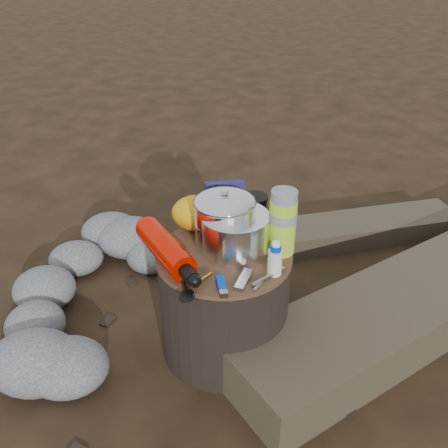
# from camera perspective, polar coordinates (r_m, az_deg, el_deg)

# --- Properties ---
(ground) EXTENTS (60.00, 60.00, 0.00)m
(ground) POSITION_cam_1_polar(r_m,az_deg,el_deg) (1.75, 0.00, -13.65)
(ground) COLOR black
(ground) RESTS_ON ground
(stump) EXTENTS (0.41, 0.41, 0.38)m
(stump) POSITION_cam_1_polar(r_m,az_deg,el_deg) (1.62, 0.00, -8.91)
(stump) COLOR black
(stump) RESTS_ON ground
(rock_ring) EXTENTS (0.42, 0.91, 0.18)m
(rock_ring) POSITION_cam_1_polar(r_m,az_deg,el_deg) (1.93, -14.59, -6.38)
(rock_ring) COLOR #5E5E63
(rock_ring) RESTS_ON ground
(log_small) EXTENTS (1.14, 0.58, 0.09)m
(log_small) POSITION_cam_1_polar(r_m,az_deg,el_deg) (2.30, 12.63, -0.88)
(log_small) COLOR #423829
(log_small) RESTS_ON ground
(foil_windscreen) EXTENTS (0.20, 0.20, 0.12)m
(foil_windscreen) POSITION_cam_1_polar(r_m,az_deg,el_deg) (1.49, 1.27, -1.08)
(foil_windscreen) COLOR white
(foil_windscreen) RESTS_ON stump
(camping_pot) EXTENTS (0.18, 0.18, 0.18)m
(camping_pot) POSITION_cam_1_polar(r_m,az_deg,el_deg) (1.50, 0.09, 0.43)
(camping_pot) COLOR silver
(camping_pot) RESTS_ON stump
(fuel_bottle) EXTENTS (0.26, 0.31, 0.08)m
(fuel_bottle) POSITION_cam_1_polar(r_m,az_deg,el_deg) (1.47, -6.66, -2.75)
(fuel_bottle) COLOR red
(fuel_bottle) RESTS_ON stump
(thermos) EXTENTS (0.08, 0.08, 0.20)m
(thermos) POSITION_cam_1_polar(r_m,az_deg,el_deg) (1.48, 6.67, 0.17)
(thermos) COLOR #A9D928
(thermos) RESTS_ON stump
(travel_mug) EXTENTS (0.08, 0.08, 0.12)m
(travel_mug) POSITION_cam_1_polar(r_m,az_deg,el_deg) (1.60, 3.45, 1.23)
(travel_mug) COLOR black
(travel_mug) RESTS_ON stump
(stuff_sack) EXTENTS (0.16, 0.13, 0.11)m
(stuff_sack) POSITION_cam_1_polar(r_m,az_deg,el_deg) (1.61, -3.08, 1.24)
(stuff_sack) COLOR orange
(stuff_sack) RESTS_ON stump
(food_pouch) EXTENTS (0.13, 0.06, 0.16)m
(food_pouch) POSITION_cam_1_polar(r_m,az_deg,el_deg) (1.60, 0.17, 2.10)
(food_pouch) COLOR #1B1557
(food_pouch) RESTS_ON stump
(lighter) EXTENTS (0.04, 0.09, 0.02)m
(lighter) POSITION_cam_1_polar(r_m,az_deg,el_deg) (1.38, -0.29, -6.82)
(lighter) COLOR #003AC0
(lighter) RESTS_ON stump
(multitool) EXTENTS (0.05, 0.10, 0.01)m
(multitool) POSITION_cam_1_polar(r_m,az_deg,el_deg) (1.39, 2.26, -6.35)
(multitool) COLOR #A5A5A9
(multitool) RESTS_ON stump
(pot_grabber) EXTENTS (0.10, 0.12, 0.01)m
(pot_grabber) POSITION_cam_1_polar(r_m,az_deg,el_deg) (1.41, 4.67, -6.13)
(pot_grabber) COLOR #A5A5A9
(pot_grabber) RESTS_ON stump
(spork) EXTENTS (0.09, 0.17, 0.01)m
(spork) POSITION_cam_1_polar(r_m,az_deg,el_deg) (1.40, -4.71, -6.13)
(spork) COLOR black
(spork) RESTS_ON stump
(squeeze_bottle) EXTENTS (0.04, 0.04, 0.10)m
(squeeze_bottle) POSITION_cam_1_polar(r_m,az_deg,el_deg) (1.41, 5.81, -4.00)
(squeeze_bottle) COLOR silver
(squeeze_bottle) RESTS_ON stump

